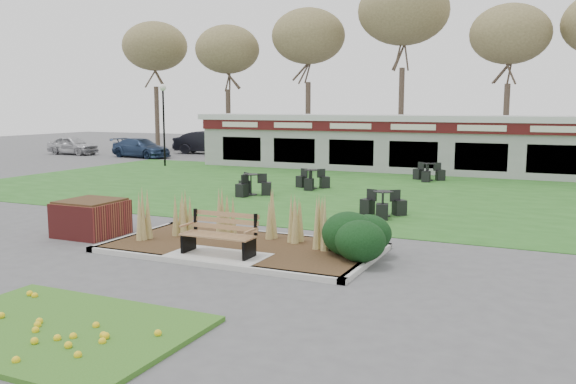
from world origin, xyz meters
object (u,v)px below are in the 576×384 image
at_px(lamp_post_far_left, 163,107).
at_px(bistro_set_b, 251,188).
at_px(food_pavilion, 420,143).
at_px(brick_planter, 91,218).
at_px(bistro_set_a, 312,182).
at_px(park_bench, 220,233).
at_px(car_black, 208,143).
at_px(bistro_set_c, 383,208).
at_px(bistro_set_d, 428,175).
at_px(car_silver, 73,145).
at_px(car_blue, 141,148).

xyz_separation_m(lamp_post_far_left, bistro_set_b, (9.74, -7.93, -3.04)).
relative_size(food_pavilion, bistro_set_b, 16.42).
xyz_separation_m(brick_planter, lamp_post_far_left, (-9.30, 16.00, 2.85)).
xyz_separation_m(brick_planter, bistro_set_a, (1.84, 10.72, -0.20)).
bearing_deg(park_bench, car_black, 122.61).
height_order(bistro_set_c, bistro_set_d, bistro_set_d).
xyz_separation_m(bistro_set_d, car_silver, (-25.59, 4.63, 0.36)).
relative_size(bistro_set_b, bistro_set_d, 1.01).
distance_m(food_pavilion, bistro_set_a, 8.71).
bearing_deg(car_silver, park_bench, -128.70).
bearing_deg(car_black, bistro_set_d, -130.07).
relative_size(bistro_set_a, bistro_set_d, 0.96).
height_order(park_bench, food_pavilion, food_pavilion).
distance_m(bistro_set_c, car_silver, 29.79).
bearing_deg(brick_planter, car_black, 115.65).
distance_m(bistro_set_b, car_blue, 18.88).
bearing_deg(food_pavilion, bistro_set_b, -109.97).
relative_size(bistro_set_d, car_silver, 0.39).
xyz_separation_m(car_silver, car_blue, (5.83, 0.06, -0.02)).
distance_m(lamp_post_far_left, car_black, 9.27).
height_order(bistro_set_a, bistro_set_b, bistro_set_b).
bearing_deg(car_blue, bistro_set_a, -112.18).
relative_size(brick_planter, food_pavilion, 0.06).
relative_size(lamp_post_far_left, bistro_set_a, 3.20).
xyz_separation_m(bistro_set_c, bistro_set_d, (-0.62, 9.54, 0.00)).
relative_size(brick_planter, car_black, 0.31).
bearing_deg(park_bench, car_silver, 139.59).
bearing_deg(bistro_set_d, car_black, 152.17).
relative_size(brick_planter, lamp_post_far_left, 0.33).
distance_m(food_pavilion, bistro_set_b, 11.65).
bearing_deg(car_silver, lamp_post_far_left, -108.83).
xyz_separation_m(bistro_set_a, bistro_set_b, (-1.40, -2.65, 0.01)).
relative_size(brick_planter, bistro_set_c, 1.05).
xyz_separation_m(brick_planter, car_black, (-11.80, 24.56, 0.31)).
bearing_deg(car_blue, bistro_set_b, -121.30).
height_order(bistro_set_c, car_black, car_black).
bearing_deg(park_bench, car_blue, 131.70).
height_order(bistro_set_b, car_blue, car_blue).
xyz_separation_m(bistro_set_b, car_black, (-12.24, 16.49, 0.50)).
xyz_separation_m(bistro_set_a, car_silver, (-21.81, 9.28, 0.36)).
bearing_deg(lamp_post_far_left, bistro_set_d, -2.40).
distance_m(bistro_set_c, bistro_set_d, 9.56).
bearing_deg(car_black, bistro_set_b, -155.66).
xyz_separation_m(lamp_post_far_left, car_silver, (-10.67, 4.00, -2.68)).
height_order(food_pavilion, car_silver, food_pavilion).
bearing_deg(bistro_set_d, bistro_set_c, -86.29).
xyz_separation_m(park_bench, food_pavilion, (0.00, 19.71, 0.89)).
height_order(brick_planter, car_blue, car_blue).
height_order(park_bench, bistro_set_d, park_bench).
bearing_deg(bistro_set_c, bistro_set_d, 93.71).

